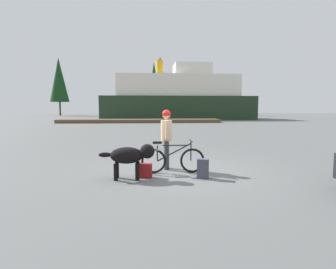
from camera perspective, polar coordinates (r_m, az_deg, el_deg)
The scene contains 13 objects.
ground_plane at distance 7.62m, azimuth 2.67°, elevation -7.72°, with size 160.00×160.00×0.00m, color #595B5B.
bicycle at distance 7.34m, azimuth 0.94°, elevation -5.29°, with size 1.71×0.44×0.89m.
person_cyclist at distance 7.75m, azimuth -0.33°, elevation 0.19°, with size 0.32×0.53×1.70m.
dog at distance 6.76m, azimuth -7.87°, elevation -4.42°, with size 1.37×0.48×0.87m.
backpack at distance 6.88m, azimuth 7.35°, elevation -7.10°, with size 0.28×0.20×0.49m, color #3F3F4C.
handbag_pannier at distance 6.93m, azimuth -4.73°, elevation -7.55°, with size 0.32×0.18×0.36m, color maroon.
dock_pier at distance 32.70m, azimuth -5.96°, elevation 2.87°, with size 19.01×2.86×0.40m, color brown.
ferry_boat at distance 42.88m, azimuth 2.04°, elevation 7.58°, with size 22.75×8.38×9.07m.
sailboat_moored at distance 44.39m, azimuth 6.75°, elevation 3.95°, with size 8.35×2.34×8.56m.
pine_tree_far_left at distance 65.70m, azimuth -21.91°, elevation 10.61°, with size 4.10×4.10×12.78m.
pine_tree_center at distance 60.69m, azimuth -1.66°, elevation 11.48°, with size 4.31×4.31×12.94m.
pine_tree_far_right at distance 64.64m, azimuth 12.07°, elevation 9.21°, with size 4.04×4.04×9.75m.
pine_tree_mid_back at distance 65.80m, azimuth -2.97°, elevation 10.78°, with size 3.45×3.45×12.51m.
Camera 1 is at (-0.87, -7.36, 1.76)m, focal length 29.03 mm.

